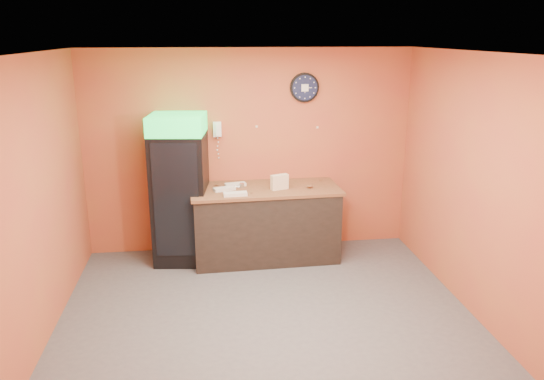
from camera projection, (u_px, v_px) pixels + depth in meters
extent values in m
plane|color=#47474C|center=(267.00, 314.00, 5.84)|extent=(4.50, 4.50, 0.00)
cube|color=#B36132|center=(250.00, 152.00, 7.34)|extent=(4.50, 0.02, 2.80)
cube|color=#B36132|center=(38.00, 202.00, 5.16)|extent=(0.02, 4.00, 2.80)
cube|color=#B36132|center=(473.00, 185.00, 5.71)|extent=(0.02, 4.00, 2.80)
cube|color=white|center=(266.00, 52.00, 5.04)|extent=(4.50, 4.00, 0.02)
cube|color=black|center=(181.00, 198.00, 7.04)|extent=(0.77, 0.77, 1.74)
cube|color=#19D545|center=(177.00, 124.00, 6.76)|extent=(0.77, 0.77, 0.25)
cube|color=black|center=(183.00, 201.00, 6.69)|extent=(0.57, 0.09, 1.49)
cube|color=black|center=(265.00, 224.00, 7.22)|extent=(1.94, 0.91, 0.96)
cylinder|color=black|center=(304.00, 88.00, 7.16)|extent=(0.40, 0.05, 0.40)
cylinder|color=#0F1433|center=(305.00, 88.00, 7.14)|extent=(0.34, 0.01, 0.34)
cube|color=white|center=(305.00, 88.00, 7.13)|extent=(0.10, 0.00, 0.10)
cube|color=white|center=(217.00, 129.00, 7.15)|extent=(0.11, 0.06, 0.20)
cube|color=white|center=(217.00, 130.00, 7.10)|extent=(0.05, 0.04, 0.16)
cube|color=brown|center=(265.00, 189.00, 7.08)|extent=(2.01, 0.96, 0.04)
cube|color=beige|center=(280.00, 187.00, 6.99)|extent=(0.25, 0.16, 0.05)
cube|color=beige|center=(280.00, 184.00, 6.97)|extent=(0.25, 0.16, 0.05)
cube|color=beige|center=(280.00, 180.00, 6.96)|extent=(0.25, 0.16, 0.05)
cube|color=beige|center=(280.00, 177.00, 6.95)|extent=(0.25, 0.16, 0.05)
cube|color=silver|center=(224.00, 189.00, 6.94)|extent=(0.30, 0.20, 0.04)
cube|color=silver|center=(235.00, 194.00, 6.72)|extent=(0.31, 0.13, 0.04)
cube|color=silver|center=(235.00, 185.00, 7.14)|extent=(0.30, 0.17, 0.04)
cylinder|color=silver|center=(242.00, 185.00, 7.06)|extent=(0.06, 0.06, 0.06)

